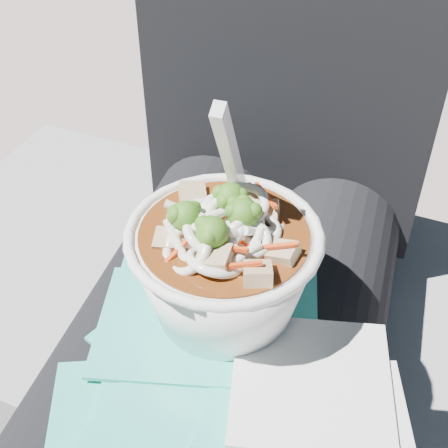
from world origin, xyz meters
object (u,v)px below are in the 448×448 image
(person_body, at_px, (247,278))
(plastic_bag, at_px, (209,363))
(stone_ledge, at_px, (252,404))
(udon_bowl, at_px, (224,261))
(lap, at_px, (222,353))

(person_body, distance_m, plastic_bag, 0.18)
(person_body, bearing_deg, stone_ledge, 90.00)
(person_body, distance_m, udon_bowl, 0.17)
(lap, bearing_deg, stone_ledge, 90.00)
(person_body, relative_size, plastic_bag, 3.11)
(plastic_bag, distance_m, udon_bowl, 0.09)
(lap, distance_m, plastic_bag, 0.11)
(lap, bearing_deg, udon_bowl, -68.57)
(plastic_bag, bearing_deg, udon_bowl, 94.58)
(plastic_bag, relative_size, udon_bowl, 1.59)
(stone_ledge, relative_size, lap, 2.08)
(stone_ledge, relative_size, plastic_bag, 3.04)
(stone_ledge, relative_size, udon_bowl, 4.83)
(stone_ledge, bearing_deg, udon_bowl, -87.69)
(stone_ledge, xyz_separation_m, lap, (0.00, -0.15, 0.31))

